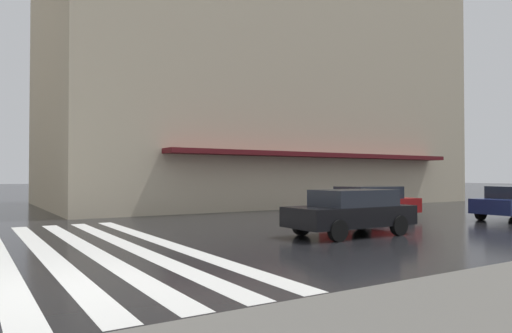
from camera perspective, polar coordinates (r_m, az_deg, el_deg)
ground_plane at (r=8.45m, az=-22.79°, el=-13.66°), size 220.00×220.00×0.00m
zebra_crossing at (r=12.46m, az=-22.12°, el=-9.55°), size 13.00×5.50×0.01m
haussmann_block_corner at (r=33.97m, az=-0.11°, el=14.79°), size 15.37×27.29×22.83m
car_black at (r=14.73m, az=11.59°, el=-5.36°), size 1.85×4.10×1.41m
car_red at (r=19.63m, az=13.89°, el=-4.29°), size 1.85×4.10×1.41m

